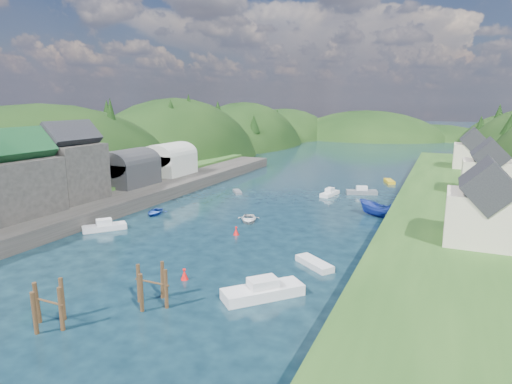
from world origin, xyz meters
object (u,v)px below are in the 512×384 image
at_px(channel_buoy_far, 236,231).
at_px(piling_cluster_near, 49,309).
at_px(piling_cluster_far, 152,289).
at_px(channel_buoy_near, 184,275).

bearing_deg(channel_buoy_far, piling_cluster_near, -95.93).
height_order(piling_cluster_far, channel_buoy_near, piling_cluster_far).
bearing_deg(piling_cluster_near, channel_buoy_near, 68.99).
distance_m(piling_cluster_near, channel_buoy_near, 11.85).
relative_size(channel_buoy_near, channel_buoy_far, 1.00).
bearing_deg(piling_cluster_far, piling_cluster_near, -128.74).
distance_m(piling_cluster_near, piling_cluster_far, 7.46).
xyz_separation_m(channel_buoy_near, channel_buoy_far, (-1.65, 13.86, 0.00)).
xyz_separation_m(piling_cluster_near, channel_buoy_far, (2.58, 24.89, -0.87)).
distance_m(piling_cluster_far, channel_buoy_far, 19.20).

